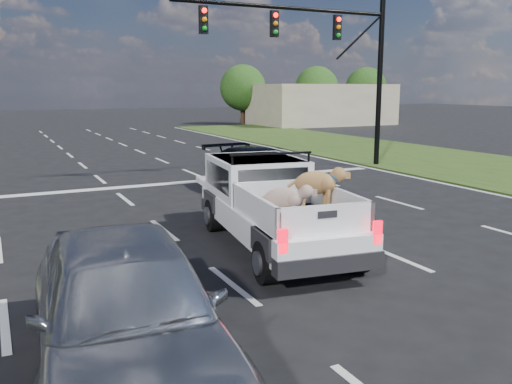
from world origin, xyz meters
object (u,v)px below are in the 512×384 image
pickup_truck (272,203)px  silver_sedan (126,309)px  black_coupe (260,172)px  traffic_signal (332,50)px

pickup_truck → silver_sedan: bearing=-126.9°
silver_sedan → pickup_truck: bearing=50.5°
pickup_truck → black_coupe: size_ratio=1.10×
traffic_signal → silver_sedan: bearing=-131.4°
traffic_signal → black_coupe: 7.37m
black_coupe → traffic_signal: bearing=32.0°
black_coupe → silver_sedan: bearing=-128.6°
pickup_truck → black_coupe: bearing=73.5°
silver_sedan → black_coupe: bearing=60.7°
silver_sedan → black_coupe: size_ratio=1.00×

